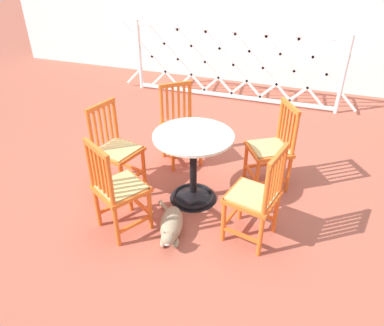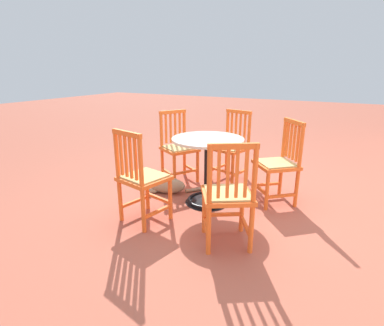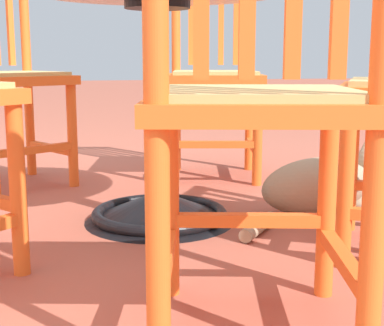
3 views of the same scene
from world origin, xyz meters
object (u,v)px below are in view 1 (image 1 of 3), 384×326
object	(u,v)px
orange_chair_by_planter	(181,127)
orange_chair_at_corner	(116,150)
cafe_table	(193,175)
tabby_cat	(171,226)
orange_chair_tucked_in	(255,198)
orange_chair_near_fence	(271,149)
orange_chair_facing_out	(118,190)

from	to	relation	value
orange_chair_by_planter	orange_chair_at_corner	distance (m)	0.83
cafe_table	orange_chair_by_planter	distance (m)	0.78
orange_chair_by_planter	tabby_cat	world-z (taller)	orange_chair_by_planter
cafe_table	tabby_cat	bearing A→B (deg)	-90.75
orange_chair_tucked_in	orange_chair_near_fence	distance (m)	0.86
orange_chair_at_corner	orange_chair_by_planter	bearing A→B (deg)	58.89
orange_chair_tucked_in	orange_chair_by_planter	bearing A→B (deg)	135.92
cafe_table	orange_chair_by_planter	size ratio (longest dim) A/B	0.83
orange_chair_tucked_in	tabby_cat	distance (m)	0.79
orange_chair_tucked_in	orange_chair_by_planter	size ratio (longest dim) A/B	1.00
orange_chair_tucked_in	orange_chair_at_corner	bearing A→B (deg)	167.98
tabby_cat	orange_chair_facing_out	bearing A→B (deg)	-172.08
cafe_table	orange_chair_facing_out	xyz separation A→B (m)	(-0.46, -0.64, 0.15)
orange_chair_near_fence	tabby_cat	size ratio (longest dim) A/B	1.37
orange_chair_tucked_in	tabby_cat	bearing A→B (deg)	-162.64
orange_chair_tucked_in	tabby_cat	world-z (taller)	orange_chair_tucked_in
orange_chair_near_fence	orange_chair_facing_out	xyz separation A→B (m)	(-1.13, -1.14, 0.00)
cafe_table	orange_chair_facing_out	world-z (taller)	orange_chair_facing_out
orange_chair_tucked_in	cafe_table	bearing A→B (deg)	151.96
orange_chair_tucked_in	orange_chair_at_corner	world-z (taller)	same
orange_chair_facing_out	tabby_cat	world-z (taller)	orange_chair_facing_out
orange_chair_near_fence	cafe_table	bearing A→B (deg)	-143.24
tabby_cat	orange_chair_by_planter	bearing A→B (deg)	106.84
orange_chair_tucked_in	orange_chair_by_planter	distance (m)	1.48
orange_chair_by_planter	orange_chair_facing_out	distance (m)	1.31
cafe_table	orange_chair_by_planter	xyz separation A→B (m)	(-0.38, 0.67, 0.15)
orange_chair_tucked_in	tabby_cat	size ratio (longest dim) A/B	1.37
cafe_table	orange_chair_near_fence	world-z (taller)	orange_chair_near_fence
orange_chair_at_corner	orange_chair_facing_out	xyz separation A→B (m)	(0.35, -0.59, 0.00)
orange_chair_at_corner	orange_chair_facing_out	size ratio (longest dim) A/B	1.00
cafe_table	orange_chair_near_fence	xyz separation A→B (m)	(0.67, 0.50, 0.15)
orange_chair_tucked_in	orange_chair_at_corner	size ratio (longest dim) A/B	1.00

